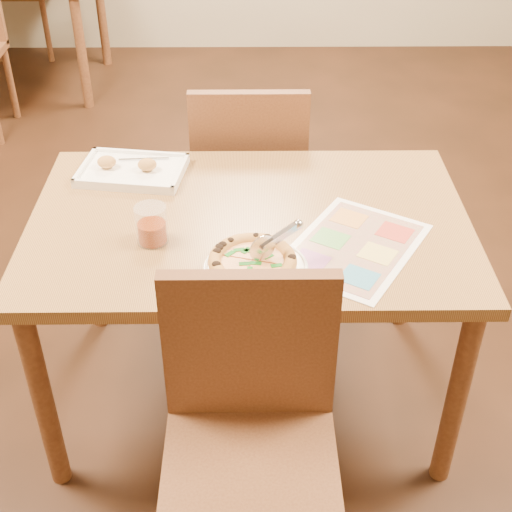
{
  "coord_description": "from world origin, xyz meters",
  "views": [
    {
      "loc": [
        0.0,
        -1.77,
        1.86
      ],
      "look_at": [
        0.02,
        -0.26,
        0.77
      ],
      "focal_mm": 50.0,
      "sensor_mm": 36.0,
      "label": 1
    }
  ],
  "objects_px": {
    "dining_table": "(249,242)",
    "glass_tumbler": "(152,227)",
    "plate": "(256,269)",
    "pizza": "(253,261)",
    "chair_near": "(250,408)",
    "menu": "(354,246)",
    "pizza_cutter": "(275,240)",
    "appetizer_tray": "(132,171)",
    "chair_far": "(249,166)"
  },
  "relations": [
    {
      "from": "chair_near",
      "to": "chair_far",
      "type": "height_order",
      "value": "same"
    },
    {
      "from": "pizza",
      "to": "pizza_cutter",
      "type": "xyz_separation_m",
      "value": [
        0.06,
        0.02,
        0.06
      ]
    },
    {
      "from": "dining_table",
      "to": "pizza",
      "type": "distance_m",
      "value": 0.28
    },
    {
      "from": "menu",
      "to": "appetizer_tray",
      "type": "bearing_deg",
      "value": 148.13
    },
    {
      "from": "plate",
      "to": "pizza",
      "type": "distance_m",
      "value": 0.02
    },
    {
      "from": "chair_far",
      "to": "plate",
      "type": "xyz_separation_m",
      "value": [
        0.02,
        -0.86,
        0.16
      ]
    },
    {
      "from": "chair_near",
      "to": "menu",
      "type": "bearing_deg",
      "value": 57.14
    },
    {
      "from": "dining_table",
      "to": "pizza_cutter",
      "type": "distance_m",
      "value": 0.3
    },
    {
      "from": "chair_near",
      "to": "plate",
      "type": "bearing_deg",
      "value": 87.1
    },
    {
      "from": "dining_table",
      "to": "chair_far",
      "type": "bearing_deg",
      "value": 90.0
    },
    {
      "from": "dining_table",
      "to": "chair_near",
      "type": "relative_size",
      "value": 2.77
    },
    {
      "from": "pizza_cutter",
      "to": "appetizer_tray",
      "type": "height_order",
      "value": "pizza_cutter"
    },
    {
      "from": "chair_near",
      "to": "dining_table",
      "type": "bearing_deg",
      "value": 90.0
    },
    {
      "from": "dining_table",
      "to": "chair_far",
      "type": "height_order",
      "value": "chair_far"
    },
    {
      "from": "dining_table",
      "to": "menu",
      "type": "relative_size",
      "value": 3.02
    },
    {
      "from": "chair_near",
      "to": "appetizer_tray",
      "type": "relative_size",
      "value": 1.3
    },
    {
      "from": "chair_far",
      "to": "appetizer_tray",
      "type": "distance_m",
      "value": 0.54
    },
    {
      "from": "pizza",
      "to": "appetizer_tray",
      "type": "bearing_deg",
      "value": 126.98
    },
    {
      "from": "plate",
      "to": "glass_tumbler",
      "type": "xyz_separation_m",
      "value": [
        -0.29,
        0.14,
        0.04
      ]
    },
    {
      "from": "pizza_cutter",
      "to": "appetizer_tray",
      "type": "distance_m",
      "value": 0.67
    },
    {
      "from": "pizza_cutter",
      "to": "menu",
      "type": "relative_size",
      "value": 0.32
    },
    {
      "from": "plate",
      "to": "pizza_cutter",
      "type": "height_order",
      "value": "pizza_cutter"
    },
    {
      "from": "dining_table",
      "to": "chair_near",
      "type": "distance_m",
      "value": 0.61
    },
    {
      "from": "dining_table",
      "to": "menu",
      "type": "xyz_separation_m",
      "value": [
        0.29,
        -0.15,
        0.09
      ]
    },
    {
      "from": "appetizer_tray",
      "to": "dining_table",
      "type": "bearing_deg",
      "value": -34.83
    },
    {
      "from": "chair_far",
      "to": "menu",
      "type": "height_order",
      "value": "chair_far"
    },
    {
      "from": "dining_table",
      "to": "pizza",
      "type": "relative_size",
      "value": 5.49
    },
    {
      "from": "dining_table",
      "to": "glass_tumbler",
      "type": "relative_size",
      "value": 11.64
    },
    {
      "from": "plate",
      "to": "pizza",
      "type": "height_order",
      "value": "pizza"
    },
    {
      "from": "pizza_cutter",
      "to": "glass_tumbler",
      "type": "relative_size",
      "value": 1.22
    },
    {
      "from": "chair_near",
      "to": "glass_tumbler",
      "type": "relative_size",
      "value": 4.21
    },
    {
      "from": "pizza",
      "to": "menu",
      "type": "relative_size",
      "value": 0.55
    },
    {
      "from": "plate",
      "to": "appetizer_tray",
      "type": "relative_size",
      "value": 0.77
    },
    {
      "from": "chair_near",
      "to": "glass_tumbler",
      "type": "height_order",
      "value": "chair_near"
    },
    {
      "from": "dining_table",
      "to": "pizza",
      "type": "bearing_deg",
      "value": -88.14
    },
    {
      "from": "pizza",
      "to": "menu",
      "type": "xyz_separation_m",
      "value": [
        0.28,
        0.1,
        -0.02
      ]
    },
    {
      "from": "appetizer_tray",
      "to": "menu",
      "type": "relative_size",
      "value": 0.84
    },
    {
      "from": "glass_tumbler",
      "to": "menu",
      "type": "bearing_deg",
      "value": -3.5
    },
    {
      "from": "glass_tumbler",
      "to": "menu",
      "type": "distance_m",
      "value": 0.56
    },
    {
      "from": "pizza",
      "to": "appetizer_tray",
      "type": "xyz_separation_m",
      "value": [
        -0.39,
        0.52,
        -0.01
      ]
    },
    {
      "from": "chair_near",
      "to": "pizza_cutter",
      "type": "relative_size",
      "value": 3.44
    },
    {
      "from": "dining_table",
      "to": "menu",
      "type": "height_order",
      "value": "menu"
    },
    {
      "from": "glass_tumbler",
      "to": "dining_table",
      "type": "bearing_deg",
      "value": 23.48
    },
    {
      "from": "chair_near",
      "to": "chair_far",
      "type": "distance_m",
      "value": 1.2
    },
    {
      "from": "dining_table",
      "to": "chair_far",
      "type": "xyz_separation_m",
      "value": [
        -0.0,
        0.6,
        -0.07
      ]
    },
    {
      "from": "appetizer_tray",
      "to": "glass_tumbler",
      "type": "xyz_separation_m",
      "value": [
        0.11,
        -0.38,
        0.03
      ]
    },
    {
      "from": "appetizer_tray",
      "to": "pizza_cutter",
      "type": "bearing_deg",
      "value": -48.15
    },
    {
      "from": "plate",
      "to": "menu",
      "type": "distance_m",
      "value": 0.29
    },
    {
      "from": "chair_near",
      "to": "menu",
      "type": "height_order",
      "value": "chair_near"
    },
    {
      "from": "dining_table",
      "to": "plate",
      "type": "relative_size",
      "value": 4.69
    }
  ]
}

